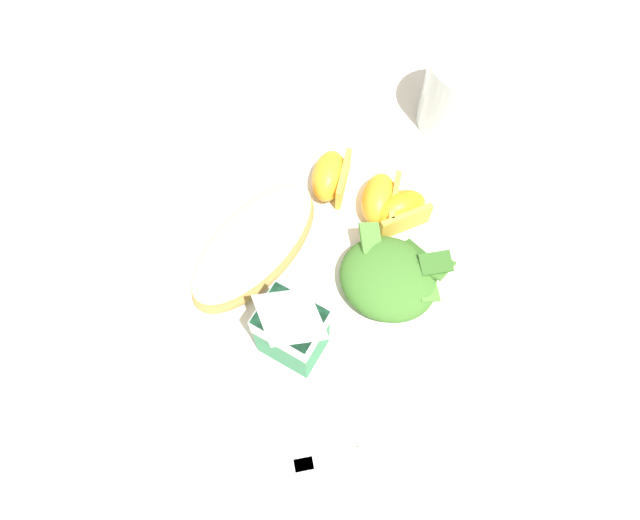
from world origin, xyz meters
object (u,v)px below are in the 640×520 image
at_px(drinking_clear_cup, 458,92).
at_px(green_salad_pile, 389,278).
at_px(orange_wedge_middle, 380,199).
at_px(cheesy_pizza_bread, 254,247).
at_px(orange_wedge_rear, 330,176).
at_px(metal_fork, 357,454).
at_px(white_plate, 320,267).
at_px(milk_carton, 291,328).
at_px(paper_napkin, 114,335).
at_px(orange_wedge_front, 399,211).

bearing_deg(drinking_clear_cup, green_salad_pile, 98.63).
relative_size(green_salad_pile, orange_wedge_middle, 1.57).
relative_size(cheesy_pizza_bread, orange_wedge_rear, 2.64).
relative_size(metal_fork, drinking_clear_cup, 1.52).
bearing_deg(metal_fork, white_plate, -49.63).
relative_size(cheesy_pizza_bread, milk_carton, 1.64).
bearing_deg(milk_carton, drinking_clear_cup, -92.56).
height_order(milk_carton, orange_wedge_rear, milk_carton).
bearing_deg(orange_wedge_rear, green_salad_pile, 146.03).
xyz_separation_m(orange_wedge_rear, paper_napkin, (0.11, 0.26, -0.03)).
relative_size(orange_wedge_front, paper_napkin, 0.63).
bearing_deg(white_plate, orange_wedge_rear, -66.81).
height_order(milk_carton, paper_napkin, milk_carton).
xyz_separation_m(orange_wedge_middle, drinking_clear_cup, (-0.01, -0.16, 0.01)).
xyz_separation_m(orange_wedge_middle, metal_fork, (-0.10, 0.24, -0.03)).
bearing_deg(drinking_clear_cup, milk_carton, 87.44).
xyz_separation_m(orange_wedge_rear, metal_fork, (-0.16, 0.23, -0.03)).
distance_m(metal_fork, drinking_clear_cup, 0.41).
height_order(green_salad_pile, metal_fork, green_salad_pile).
distance_m(cheesy_pizza_bread, drinking_clear_cup, 0.29).
bearing_deg(white_plate, drinking_clear_cup, -98.47).
distance_m(milk_carton, orange_wedge_rear, 0.19).
bearing_deg(paper_napkin, orange_wedge_middle, -123.14).
bearing_deg(milk_carton, orange_wedge_rear, -71.53).
xyz_separation_m(orange_wedge_front, orange_wedge_rear, (0.08, 0.00, 0.00)).
bearing_deg(paper_napkin, drinking_clear_cup, -113.73).
distance_m(white_plate, paper_napkin, 0.22).
bearing_deg(paper_napkin, orange_wedge_rear, -112.97).
relative_size(cheesy_pizza_bread, orange_wedge_middle, 2.63).
distance_m(green_salad_pile, drinking_clear_cup, 0.24).
bearing_deg(orange_wedge_front, green_salad_pile, 109.26).
xyz_separation_m(cheesy_pizza_bread, metal_fork, (-0.19, 0.12, -0.03)).
distance_m(cheesy_pizza_bread, metal_fork, 0.23).
height_order(white_plate, milk_carton, milk_carton).
xyz_separation_m(milk_carton, orange_wedge_front, (-0.02, -0.18, -0.04)).
relative_size(orange_wedge_front, orange_wedge_middle, 1.02).
bearing_deg(milk_carton, orange_wedge_middle, -90.30).
relative_size(green_salad_pile, orange_wedge_rear, 1.58).
height_order(paper_napkin, drinking_clear_cup, drinking_clear_cup).
distance_m(paper_napkin, drinking_clear_cup, 0.46).
height_order(metal_fork, drinking_clear_cup, drinking_clear_cup).
bearing_deg(white_plate, cheesy_pizza_bread, 20.84).
bearing_deg(drinking_clear_cup, orange_wedge_front, 93.42).
bearing_deg(green_salad_pile, orange_wedge_front, -70.74).
xyz_separation_m(orange_wedge_front, metal_fork, (-0.08, 0.23, -0.03)).
height_order(green_salad_pile, orange_wedge_middle, green_salad_pile).
xyz_separation_m(milk_carton, drinking_clear_cup, (-0.01, -0.33, -0.02)).
bearing_deg(orange_wedge_front, cheesy_pizza_bread, 45.35).
height_order(orange_wedge_middle, orange_wedge_rear, same).
distance_m(white_plate, drinking_clear_cup, 0.25).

